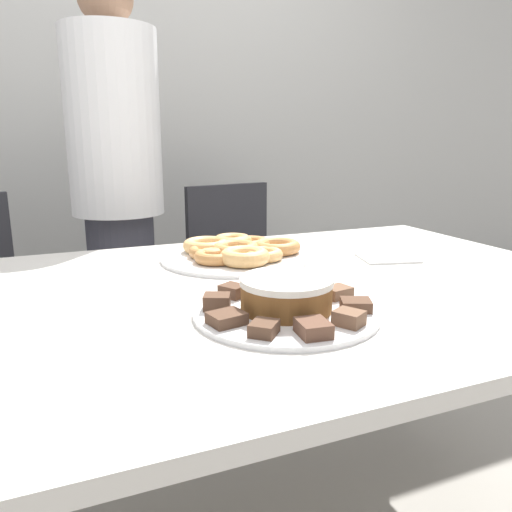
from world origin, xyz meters
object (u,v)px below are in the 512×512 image
at_px(office_chair_right, 246,295).
at_px(frosted_cake, 286,294).
at_px(person_standing, 118,198).
at_px(napkin, 388,258).
at_px(plate_donuts, 235,257).
at_px(plate_cake, 286,312).

bearing_deg(office_chair_right, frosted_cake, -118.57).
height_order(person_standing, napkin, person_standing).
bearing_deg(napkin, office_chair_right, 95.46).
bearing_deg(plate_donuts, plate_cake, -98.36).
relative_size(person_standing, napkin, 9.52).
bearing_deg(plate_cake, frosted_cake, 116.57).
bearing_deg(napkin, plate_donuts, 157.28).
bearing_deg(plate_donuts, person_standing, 108.57).
bearing_deg(frosted_cake, office_chair_right, 72.11).
bearing_deg(person_standing, plate_donuts, -71.43).
relative_size(person_standing, office_chair_right, 1.86).
distance_m(plate_cake, frosted_cake, 0.04).
xyz_separation_m(frosted_cake, napkin, (0.44, 0.28, -0.04)).
bearing_deg(napkin, person_standing, 126.61).
distance_m(office_chair_right, plate_cake, 1.23).
xyz_separation_m(office_chair_right, frosted_cake, (-0.36, -1.13, 0.38)).
height_order(office_chair_right, napkin, office_chair_right).
distance_m(office_chair_right, napkin, 0.91).
bearing_deg(frosted_cake, napkin, 32.57).
distance_m(person_standing, office_chair_right, 0.68).
bearing_deg(frosted_cake, person_standing, 97.90).
relative_size(plate_donuts, frosted_cake, 2.33).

